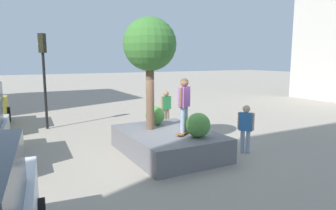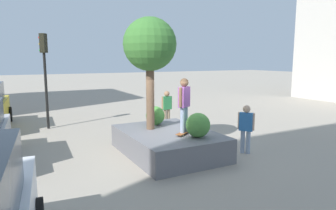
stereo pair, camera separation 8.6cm
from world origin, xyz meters
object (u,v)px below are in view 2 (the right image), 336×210
skateboard (184,133)px  traffic_light_corner (44,64)px  skateboarder (184,101)px  plaza_tree (150,46)px  pedestrian_crossing (246,126)px  planter_ledge (168,143)px  passerby_with_bag (167,106)px

skateboard → traffic_light_corner: (6.55, 3.43, 2.12)m
skateboarder → skateboard: bearing=180.0°
plaza_tree → pedestrian_crossing: bearing=-123.2°
planter_ledge → skateboarder: (-0.60, -0.26, 1.47)m
plaza_tree → traffic_light_corner: bearing=27.6°
passerby_with_bag → pedestrian_crossing: 5.13m
passerby_with_bag → traffic_light_corner: bearing=68.8°
skateboard → pedestrian_crossing: bearing=-105.4°
skateboard → passerby_with_bag: size_ratio=0.47×
traffic_light_corner → planter_ledge: bearing=-152.0°
plaza_tree → passerby_with_bag: bearing=-35.6°
skateboard → skateboarder: (0.00, 0.00, 1.02)m
planter_ledge → skateboarder: 1.61m
plaza_tree → traffic_light_corner: size_ratio=0.88×
planter_ledge → plaza_tree: (0.61, 0.37, 3.25)m
pedestrian_crossing → traffic_light_corner: bearing=37.8°
skateboard → skateboarder: skateboarder is taller
passerby_with_bag → pedestrian_crossing: passerby_with_bag is taller
skateboarder → traffic_light_corner: bearing=27.6°
passerby_with_bag → pedestrian_crossing: size_ratio=1.01×
skateboard → passerby_with_bag: 4.87m
planter_ledge → skateboarder: skateboarder is taller
skateboard → skateboarder: bearing=0.0°
skateboard → pedestrian_crossing: size_ratio=0.47×
planter_ledge → plaza_tree: bearing=31.5°
plaza_tree → pedestrian_crossing: plaza_tree is taller
planter_ledge → pedestrian_crossing: 2.70m
skateboarder → traffic_light_corner: (6.55, 3.43, 1.10)m
skateboarder → passerby_with_bag: 4.95m
planter_ledge → pedestrian_crossing: size_ratio=2.29×
skateboard → traffic_light_corner: size_ratio=0.18×
plaza_tree → pedestrian_crossing: size_ratio=2.29×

